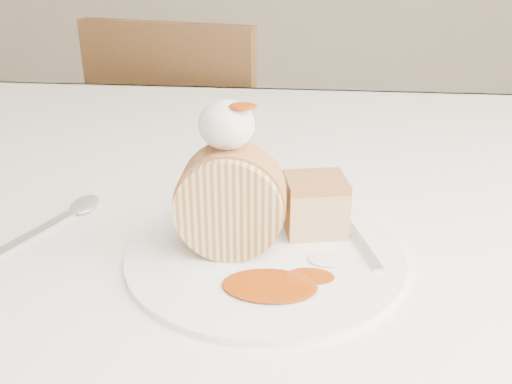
# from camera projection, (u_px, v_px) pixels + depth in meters

# --- Properties ---
(table) EXTENTS (1.40, 0.90, 0.75)m
(table) POSITION_uv_depth(u_px,v_px,m) (289.00, 234.00, 0.78)
(table) COLOR white
(table) RESTS_ON ground
(chair_far) EXTENTS (0.49, 0.49, 0.86)m
(chair_far) POSITION_uv_depth(u_px,v_px,m) (191.00, 166.00, 1.46)
(chair_far) COLOR brown
(chair_far) RESTS_ON ground
(plate) EXTENTS (0.32, 0.32, 0.01)m
(plate) POSITION_uv_depth(u_px,v_px,m) (265.00, 254.00, 0.55)
(plate) COLOR white
(plate) RESTS_ON table
(roulade_slice) EXTENTS (0.10, 0.06, 0.10)m
(roulade_slice) POSITION_uv_depth(u_px,v_px,m) (230.00, 202.00, 0.53)
(roulade_slice) COLOR beige
(roulade_slice) RESTS_ON plate
(cake_chunk) EXTENTS (0.07, 0.07, 0.05)m
(cake_chunk) POSITION_uv_depth(u_px,v_px,m) (315.00, 208.00, 0.58)
(cake_chunk) COLOR #BE8048
(cake_chunk) RESTS_ON plate
(whipped_cream) EXTENTS (0.05, 0.05, 0.05)m
(whipped_cream) POSITION_uv_depth(u_px,v_px,m) (227.00, 125.00, 0.51)
(whipped_cream) COLOR white
(whipped_cream) RESTS_ON roulade_slice
(caramel_drizzle) EXTENTS (0.03, 0.02, 0.01)m
(caramel_drizzle) POSITION_uv_depth(u_px,v_px,m) (243.00, 100.00, 0.49)
(caramel_drizzle) COLOR #903306
(caramel_drizzle) RESTS_ON whipped_cream
(caramel_pool) EXTENTS (0.09, 0.07, 0.00)m
(caramel_pool) POSITION_uv_depth(u_px,v_px,m) (270.00, 285.00, 0.49)
(caramel_pool) COLOR #903306
(caramel_pool) RESTS_ON plate
(fork) EXTENTS (0.06, 0.16, 0.00)m
(fork) POSITION_uv_depth(u_px,v_px,m) (358.00, 240.00, 0.57)
(fork) COLOR silver
(fork) RESTS_ON plate
(spoon) EXTENTS (0.09, 0.17, 0.00)m
(spoon) POSITION_uv_depth(u_px,v_px,m) (20.00, 242.00, 0.58)
(spoon) COLOR silver
(spoon) RESTS_ON table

